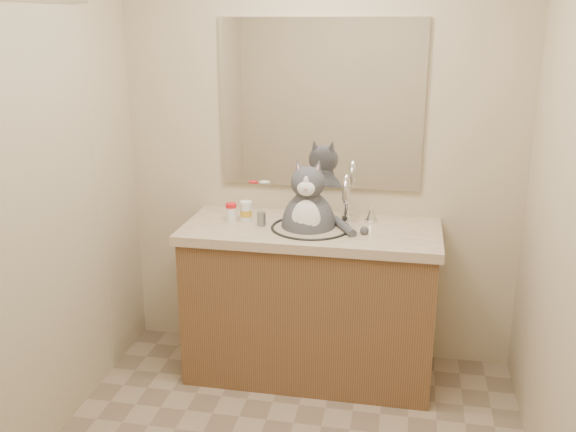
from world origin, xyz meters
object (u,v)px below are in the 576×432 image
object	(u,v)px
cat	(309,222)
pill_bottle_orange	(246,211)
grey_canister	(261,219)
pill_bottle_redcap	(231,212)

from	to	relation	value
cat	pill_bottle_orange	bearing A→B (deg)	172.33
grey_canister	cat	bearing A→B (deg)	8.11
pill_bottle_redcap	grey_canister	bearing A→B (deg)	-13.96
pill_bottle_orange	grey_canister	xyz separation A→B (m)	(0.10, -0.07, -0.01)
pill_bottle_orange	grey_canister	distance (m)	0.12
grey_canister	pill_bottle_orange	bearing A→B (deg)	146.14
pill_bottle_redcap	cat	bearing A→B (deg)	-1.22
cat	grey_canister	world-z (taller)	cat
cat	pill_bottle_redcap	size ratio (longest dim) A/B	5.76
cat	pill_bottle_orange	xyz separation A→B (m)	(-0.34, 0.03, 0.03)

